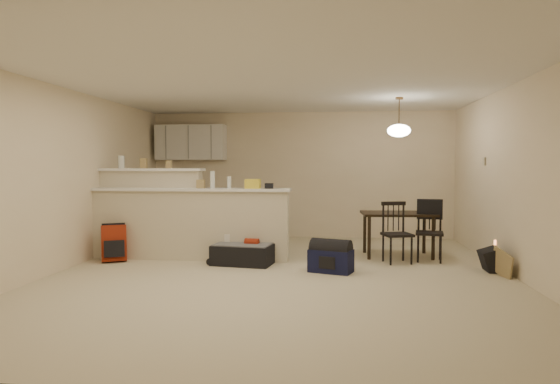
# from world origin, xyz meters

# --- Properties ---
(room) EXTENTS (7.00, 7.02, 2.50)m
(room) POSITION_xyz_m (0.00, 0.00, 1.25)
(room) COLOR beige
(room) RESTS_ON ground
(breakfast_bar) EXTENTS (3.08, 0.58, 1.39)m
(breakfast_bar) POSITION_xyz_m (-1.76, 0.98, 0.61)
(breakfast_bar) COLOR beige
(breakfast_bar) RESTS_ON ground
(upper_cabinets) EXTENTS (1.40, 0.34, 0.70)m
(upper_cabinets) POSITION_xyz_m (-2.20, 3.32, 1.90)
(upper_cabinets) COLOR white
(upper_cabinets) RESTS_ON room
(kitchen_counter) EXTENTS (1.80, 0.60, 0.90)m
(kitchen_counter) POSITION_xyz_m (-2.00, 3.19, 0.45)
(kitchen_counter) COLOR white
(kitchen_counter) RESTS_ON ground
(thermostat) EXTENTS (0.02, 0.12, 0.12)m
(thermostat) POSITION_xyz_m (2.98, 1.55, 1.50)
(thermostat) COLOR beige
(thermostat) RESTS_ON room
(jar) EXTENTS (0.10, 0.10, 0.20)m
(jar) POSITION_xyz_m (-2.69, 1.12, 1.49)
(jar) COLOR silver
(jar) RESTS_ON breakfast_bar
(cereal_box) EXTENTS (0.10, 0.07, 0.16)m
(cereal_box) POSITION_xyz_m (-2.32, 1.12, 1.47)
(cereal_box) COLOR #A58A55
(cereal_box) RESTS_ON breakfast_bar
(small_box) EXTENTS (0.08, 0.06, 0.12)m
(small_box) POSITION_xyz_m (-1.91, 1.12, 1.45)
(small_box) COLOR #A58A55
(small_box) RESTS_ON breakfast_bar
(bottle_a) EXTENTS (0.07, 0.07, 0.26)m
(bottle_a) POSITION_xyz_m (-1.15, 0.90, 1.22)
(bottle_a) COLOR silver
(bottle_a) RESTS_ON breakfast_bar
(bottle_b) EXTENTS (0.06, 0.06, 0.18)m
(bottle_b) POSITION_xyz_m (-0.89, 0.90, 1.18)
(bottle_b) COLOR silver
(bottle_b) RESTS_ON breakfast_bar
(bag_lump) EXTENTS (0.22, 0.18, 0.14)m
(bag_lump) POSITION_xyz_m (-0.53, 0.90, 1.16)
(bag_lump) COLOR #A58A55
(bag_lump) RESTS_ON breakfast_bar
(pouch) EXTENTS (0.12, 0.10, 0.08)m
(pouch) POSITION_xyz_m (-0.29, 0.90, 1.13)
(pouch) COLOR #A58A55
(pouch) RESTS_ON breakfast_bar
(extra_item_x) EXTENTS (0.12, 0.10, 0.13)m
(extra_item_x) POSITION_xyz_m (-1.33, 0.90, 1.16)
(extra_item_x) COLOR #A58A55
(extra_item_x) RESTS_ON breakfast_bar
(dining_table) EXTENTS (1.15, 0.80, 0.70)m
(dining_table) POSITION_xyz_m (1.68, 1.50, 0.61)
(dining_table) COLOR black
(dining_table) RESTS_ON ground
(pendant_lamp) EXTENTS (0.36, 0.36, 0.62)m
(pendant_lamp) POSITION_xyz_m (1.68, 1.50, 1.99)
(pendant_lamp) COLOR brown
(pendant_lamp) RESTS_ON room
(dining_chair_near) EXTENTS (0.48, 0.47, 0.90)m
(dining_chair_near) POSITION_xyz_m (1.61, 0.94, 0.45)
(dining_chair_near) COLOR black
(dining_chair_near) RESTS_ON ground
(dining_chair_far) EXTENTS (0.45, 0.44, 0.90)m
(dining_chair_far) POSITION_xyz_m (2.10, 1.14, 0.45)
(dining_chair_far) COLOR black
(dining_chair_far) RESTS_ON ground
(suitcase) EXTENTS (0.91, 0.66, 0.29)m
(suitcase) POSITION_xyz_m (-0.63, 0.61, 0.14)
(suitcase) COLOR black
(suitcase) RESTS_ON ground
(red_backpack) EXTENTS (0.42, 0.36, 0.53)m
(red_backpack) POSITION_xyz_m (-2.59, 0.60, 0.27)
(red_backpack) COLOR maroon
(red_backpack) RESTS_ON ground
(navy_duffel) EXTENTS (0.63, 0.47, 0.31)m
(navy_duffel) POSITION_xyz_m (0.65, 0.20, 0.15)
(navy_duffel) COLOR black
(navy_duffel) RESTS_ON ground
(black_daypack) EXTENTS (0.25, 0.35, 0.30)m
(black_daypack) POSITION_xyz_m (2.82, 0.50, 0.15)
(black_daypack) COLOR black
(black_daypack) RESTS_ON ground
(cardboard_sheet) EXTENTS (0.12, 0.43, 0.34)m
(cardboard_sheet) POSITION_xyz_m (2.85, 0.19, 0.17)
(cardboard_sheet) COLOR #A58A55
(cardboard_sheet) RESTS_ON ground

